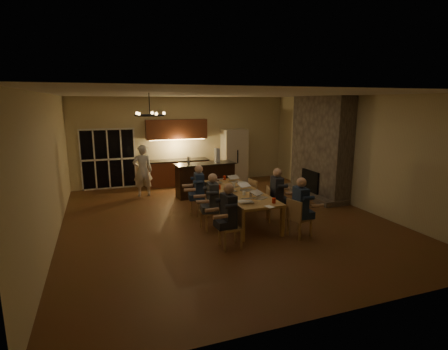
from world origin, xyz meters
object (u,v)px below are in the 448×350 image
(chair_right_near, at_px, (300,218))
(chair_right_mid, at_px, (276,204))
(standing_person, at_px, (143,171))
(redcup_far, at_px, (224,178))
(plate_near, at_px, (257,194))
(person_left_far, at_px, (199,190))
(refrigerator, at_px, (234,155))
(chair_right_far, at_px, (259,194))
(plate_far, at_px, (242,183))
(chair_left_mid, at_px, (210,211))
(plate_left, at_px, (242,202))
(laptop_f, at_px, (235,178))
(dining_table, at_px, (238,205))
(chair_left_far, at_px, (200,199))
(bar_island, at_px, (205,179))
(mug_front, at_px, (244,193))
(redcup_near, at_px, (274,201))
(mug_back, at_px, (214,184))
(mug_mid, at_px, (234,184))
(laptop_d, at_px, (247,186))
(redcup_mid, at_px, (219,187))
(can_silver, at_px, (251,196))
(person_right_mid, at_px, (277,195))
(laptop_e, at_px, (216,179))
(bar_blender, at_px, (217,155))
(laptop_b, at_px, (261,194))
(person_right_near, at_px, (300,207))
(can_right, at_px, (248,185))
(laptop_c, at_px, (230,187))
(person_left_mid, at_px, (213,202))
(chandelier, at_px, (150,115))

(chair_right_near, relative_size, chair_right_mid, 1.00)
(standing_person, distance_m, redcup_far, 2.81)
(standing_person, distance_m, plate_near, 4.36)
(person_left_far, xyz_separation_m, plate_near, (1.18, -1.15, 0.07))
(refrigerator, relative_size, chair_right_far, 2.25)
(standing_person, relative_size, plate_far, 6.56)
(chair_right_near, bearing_deg, refrigerator, -22.66)
(chair_left_mid, bearing_deg, plate_left, 43.13)
(laptop_f, height_order, plate_far, laptop_f)
(plate_far, bearing_deg, chair_right_far, -34.91)
(dining_table, xyz_separation_m, standing_person, (-2.05, 3.17, 0.47))
(chair_left_far, xyz_separation_m, standing_person, (-1.20, 2.51, 0.40))
(plate_near, bearing_deg, bar_island, 98.42)
(bar_island, bearing_deg, mug_front, -90.67)
(chair_left_far, distance_m, chair_right_mid, 2.03)
(laptop_f, height_order, mug_front, laptop_f)
(mug_front, bearing_deg, redcup_near, -67.27)
(chair_right_mid, height_order, mug_back, chair_right_mid)
(mug_mid, relative_size, redcup_far, 0.83)
(standing_person, distance_m, laptop_d, 3.91)
(redcup_mid, distance_m, can_silver, 1.16)
(person_right_mid, height_order, plate_near, person_right_mid)
(dining_table, distance_m, person_left_far, 1.13)
(laptop_e, bearing_deg, redcup_near, 99.29)
(mug_mid, bearing_deg, laptop_e, 121.68)
(dining_table, xyz_separation_m, bar_blender, (0.30, 2.59, 0.93))
(laptop_f, bearing_deg, chair_left_far, -173.30)
(chair_left_far, bearing_deg, laptop_b, 16.63)
(person_right_near, bearing_deg, person_left_far, 42.64)
(chair_right_mid, relative_size, mug_back, 8.90)
(redcup_near, distance_m, can_right, 1.61)
(laptop_b, xyz_separation_m, laptop_f, (0.07, 1.83, 0.00))
(can_right, bearing_deg, laptop_e, 130.20)
(redcup_far, relative_size, can_right, 1.00)
(dining_table, relative_size, chair_right_mid, 3.44)
(chair_right_far, xyz_separation_m, can_right, (-0.44, -0.23, 0.37))
(chair_left_far, relative_size, standing_person, 0.53)
(laptop_e, bearing_deg, redcup_mid, 72.68)
(laptop_c, bearing_deg, chair_right_mid, 144.59)
(person_right_near, xyz_separation_m, laptop_e, (-1.09, 2.71, 0.17))
(person_right_mid, distance_m, can_right, 0.93)
(person_left_mid, distance_m, laptop_c, 0.89)
(laptop_b, distance_m, redcup_mid, 1.34)
(chair_right_far, distance_m, laptop_f, 0.82)
(person_right_near, height_order, person_left_far, same)
(person_left_far, xyz_separation_m, mug_front, (0.86, -1.05, 0.11))
(refrigerator, bearing_deg, chair_right_mid, -98.52)
(plate_near, bearing_deg, chair_right_mid, 3.41)
(chandelier, bearing_deg, laptop_c, 22.93)
(person_right_mid, distance_m, redcup_far, 2.00)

